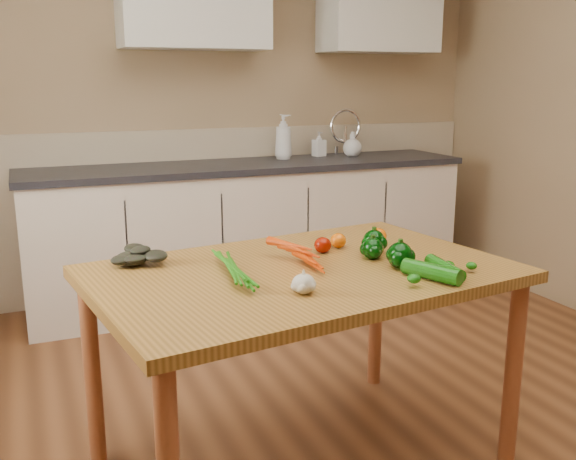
# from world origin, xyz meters

# --- Properties ---
(room) EXTENTS (4.04, 5.04, 2.64)m
(room) POSITION_xyz_m (0.00, 0.17, 1.25)
(room) COLOR brown
(room) RESTS_ON ground
(counter_run) EXTENTS (2.84, 0.64, 1.14)m
(counter_run) POSITION_xyz_m (0.21, 2.19, 0.46)
(counter_run) COLOR beige
(counter_run) RESTS_ON ground
(table) EXTENTS (1.55, 1.11, 0.77)m
(table) POSITION_xyz_m (-0.27, 0.29, 0.69)
(table) COLOR olive
(table) RESTS_ON ground
(soap_bottle_a) EXTENTS (0.16, 0.16, 0.30)m
(soap_bottle_a) POSITION_xyz_m (0.47, 2.28, 1.05)
(soap_bottle_a) COLOR silver
(soap_bottle_a) RESTS_ON counter_run
(soap_bottle_b) EXTENTS (0.09, 0.09, 0.17)m
(soap_bottle_b) POSITION_xyz_m (0.76, 2.34, 0.98)
(soap_bottle_b) COLOR silver
(soap_bottle_b) RESTS_ON counter_run
(soap_bottle_c) EXTENTS (0.18, 0.18, 0.17)m
(soap_bottle_c) POSITION_xyz_m (0.97, 2.24, 0.98)
(soap_bottle_c) COLOR silver
(soap_bottle_c) RESTS_ON counter_run
(carrot_bunch) EXTENTS (0.29, 0.24, 0.07)m
(carrot_bunch) POSITION_xyz_m (-0.34, 0.32, 0.81)
(carrot_bunch) COLOR #C73804
(carrot_bunch) RESTS_ON table
(leafy_greens) EXTENTS (0.21, 0.18, 0.10)m
(leafy_greens) POSITION_xyz_m (-0.78, 0.55, 0.82)
(leafy_greens) COLOR black
(leafy_greens) RESTS_ON table
(garlic_bulb) EXTENTS (0.07, 0.07, 0.06)m
(garlic_bulb) POSITION_xyz_m (-0.38, 0.04, 0.80)
(garlic_bulb) COLOR beige
(garlic_bulb) RESTS_ON table
(pepper_a) EXTENTS (0.08, 0.08, 0.08)m
(pepper_a) POSITION_xyz_m (0.02, 0.30, 0.81)
(pepper_a) COLOR black
(pepper_a) RESTS_ON table
(pepper_b) EXTENTS (0.09, 0.09, 0.09)m
(pepper_b) POSITION_xyz_m (0.07, 0.38, 0.81)
(pepper_b) COLOR black
(pepper_b) RESTS_ON table
(pepper_c) EXTENTS (0.09, 0.09, 0.09)m
(pepper_c) POSITION_xyz_m (0.05, 0.17, 0.82)
(pepper_c) COLOR black
(pepper_c) RESTS_ON table
(tomato_a) EXTENTS (0.07, 0.07, 0.06)m
(tomato_a) POSITION_xyz_m (-0.11, 0.45, 0.80)
(tomato_a) COLOR #8A1102
(tomato_a) RESTS_ON table
(tomato_b) EXTENTS (0.06, 0.06, 0.06)m
(tomato_b) POSITION_xyz_m (-0.02, 0.50, 0.80)
(tomato_b) COLOR #DA5805
(tomato_b) RESTS_ON table
(tomato_c) EXTENTS (0.07, 0.07, 0.07)m
(tomato_c) POSITION_xyz_m (0.15, 0.49, 0.80)
(tomato_c) COLOR #DA5805
(tomato_c) RESTS_ON table
(zucchini_a) EXTENTS (0.07, 0.21, 0.05)m
(zucchini_a) POSITION_xyz_m (0.14, 0.04, 0.79)
(zucchini_a) COLOR #0D4E08
(zucchini_a) RESTS_ON table
(zucchini_b) EXTENTS (0.13, 0.21, 0.06)m
(zucchini_b) POSITION_xyz_m (0.07, 0.00, 0.80)
(zucchini_b) COLOR #0D4E08
(zucchini_b) RESTS_ON table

